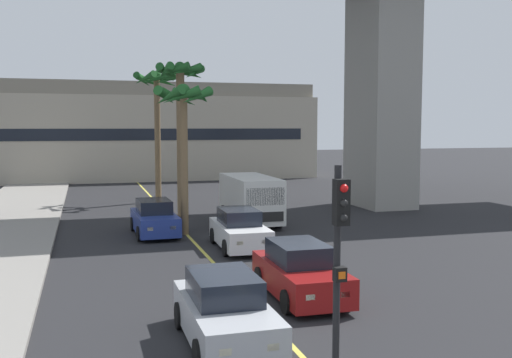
# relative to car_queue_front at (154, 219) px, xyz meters

# --- Properties ---
(lane_stripe_center) EXTENTS (0.14, 56.00, 0.01)m
(lane_stripe_center) POSITION_rel_car_queue_front_xyz_m (1.38, -1.43, -0.72)
(lane_stripe_center) COLOR #DBCC4C
(lane_stripe_center) RESTS_ON ground
(pier_building_backdrop) EXTENTS (33.04, 8.04, 8.67)m
(pier_building_backdrop) POSITION_rel_car_queue_front_xyz_m (1.38, 28.85, 3.55)
(pier_building_backdrop) COLOR #BCB29E
(pier_building_backdrop) RESTS_ON ground
(car_queue_front) EXTENTS (1.92, 4.14, 1.56)m
(car_queue_front) POSITION_rel_car_queue_front_xyz_m (0.00, 0.00, 0.00)
(car_queue_front) COLOR navy
(car_queue_front) RESTS_ON ground
(car_queue_second) EXTENTS (1.88, 4.12, 1.56)m
(car_queue_second) POSITION_rel_car_queue_front_xyz_m (2.84, -10.85, 0.00)
(car_queue_second) COLOR maroon
(car_queue_second) RESTS_ON ground
(car_queue_third) EXTENTS (1.92, 4.15, 1.56)m
(car_queue_third) POSITION_rel_car_queue_front_xyz_m (2.90, -3.90, 0.00)
(car_queue_third) COLOR white
(car_queue_third) RESTS_ON ground
(car_queue_fourth) EXTENTS (1.85, 4.11, 1.56)m
(car_queue_fourth) POSITION_rel_car_queue_front_xyz_m (-0.00, -13.69, 0.00)
(car_queue_fourth) COLOR #B7BABF
(car_queue_fourth) RESTS_ON ground
(delivery_van) EXTENTS (2.19, 5.26, 2.36)m
(delivery_van) POSITION_rel_car_queue_front_xyz_m (4.90, 1.62, 0.57)
(delivery_van) COLOR silver
(delivery_van) RESTS_ON ground
(traffic_light_median_near) EXTENTS (0.24, 0.37, 4.20)m
(traffic_light_median_near) POSITION_rel_car_queue_front_xyz_m (1.09, -17.32, 1.99)
(traffic_light_median_near) COLOR black
(traffic_light_median_near) RESTS_ON ground
(palm_tree_near_median) EXTENTS (2.71, 2.71, 8.22)m
(palm_tree_near_median) POSITION_rel_car_queue_front_xyz_m (2.04, 5.15, 5.73)
(palm_tree_near_median) COLOR brown
(palm_tree_near_median) RESTS_ON ground
(palm_tree_mid_median) EXTENTS (2.98, 3.02, 8.30)m
(palm_tree_mid_median) POSITION_rel_car_queue_front_xyz_m (1.55, 11.46, 5.93)
(palm_tree_mid_median) COLOR brown
(palm_tree_mid_median) RESTS_ON ground
(palm_tree_far_median) EXTENTS (2.66, 2.71, 6.69)m
(palm_tree_far_median) POSITION_rel_car_queue_front_xyz_m (1.32, -0.26, 4.75)
(palm_tree_far_median) COLOR brown
(palm_tree_far_median) RESTS_ON ground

